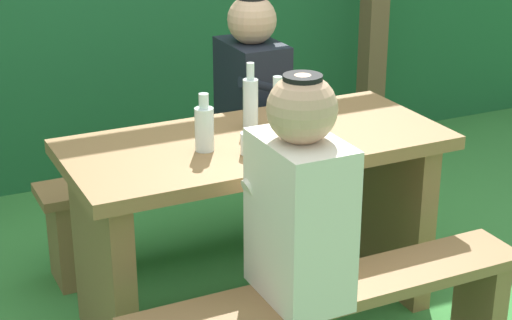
{
  "coord_description": "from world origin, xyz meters",
  "views": [
    {
      "loc": [
        -1.27,
        -2.63,
        1.81
      ],
      "look_at": [
        0.0,
        0.0,
        0.65
      ],
      "focal_mm": 59.85,
      "sensor_mm": 36.0,
      "label": 1
    }
  ],
  "objects_px": {
    "person_black_coat": "(252,85)",
    "bottle_right": "(277,113)",
    "bottle_left": "(251,101)",
    "drinking_glass": "(250,143)",
    "person_white_shirt": "(300,198)",
    "picnic_table": "(256,197)",
    "bench_near": "(332,317)",
    "cell_phone": "(288,146)",
    "bottle_center": "(204,127)",
    "bench_far": "(199,190)"
  },
  "relations": [
    {
      "from": "bench_near",
      "to": "drinking_glass",
      "type": "height_order",
      "value": "drinking_glass"
    },
    {
      "from": "drinking_glass",
      "to": "bottle_right",
      "type": "xyz_separation_m",
      "value": [
        0.17,
        0.12,
        0.05
      ]
    },
    {
      "from": "bottle_center",
      "to": "cell_phone",
      "type": "xyz_separation_m",
      "value": [
        0.28,
        -0.1,
        -0.08
      ]
    },
    {
      "from": "bottle_right",
      "to": "cell_phone",
      "type": "bearing_deg",
      "value": -98.48
    },
    {
      "from": "drinking_glass",
      "to": "bottle_left",
      "type": "xyz_separation_m",
      "value": [
        0.12,
        0.25,
        0.07
      ]
    },
    {
      "from": "bench_far",
      "to": "bottle_right",
      "type": "bearing_deg",
      "value": -82.51
    },
    {
      "from": "bench_near",
      "to": "drinking_glass",
      "type": "bearing_deg",
      "value": 101.2
    },
    {
      "from": "person_white_shirt",
      "to": "bottle_right",
      "type": "relative_size",
      "value": 3.17
    },
    {
      "from": "bottle_left",
      "to": "bottle_right",
      "type": "relative_size",
      "value": 1.1
    },
    {
      "from": "person_white_shirt",
      "to": "bottle_right",
      "type": "bearing_deg",
      "value": 69.49
    },
    {
      "from": "bench_far",
      "to": "bottle_left",
      "type": "distance_m",
      "value": 0.71
    },
    {
      "from": "bottle_left",
      "to": "bottle_center",
      "type": "xyz_separation_m",
      "value": [
        -0.25,
        -0.15,
        -0.02
      ]
    },
    {
      "from": "bench_near",
      "to": "person_black_coat",
      "type": "distance_m",
      "value": 1.26
    },
    {
      "from": "person_white_shirt",
      "to": "person_black_coat",
      "type": "relative_size",
      "value": 1.0
    },
    {
      "from": "bench_near",
      "to": "bench_far",
      "type": "xyz_separation_m",
      "value": [
        0.0,
        1.15,
        0.0
      ]
    },
    {
      "from": "bench_near",
      "to": "person_white_shirt",
      "type": "relative_size",
      "value": 1.95
    },
    {
      "from": "bench_far",
      "to": "cell_phone",
      "type": "height_order",
      "value": "cell_phone"
    },
    {
      "from": "picnic_table",
      "to": "drinking_glass",
      "type": "distance_m",
      "value": 0.32
    },
    {
      "from": "bench_far",
      "to": "bottle_center",
      "type": "xyz_separation_m",
      "value": [
        -0.22,
        -0.61,
        0.52
      ]
    },
    {
      "from": "bench_near",
      "to": "bottle_center",
      "type": "height_order",
      "value": "bottle_center"
    },
    {
      "from": "bottle_left",
      "to": "cell_phone",
      "type": "relative_size",
      "value": 1.79
    },
    {
      "from": "person_black_coat",
      "to": "bottle_right",
      "type": "relative_size",
      "value": 3.17
    },
    {
      "from": "picnic_table",
      "to": "bench_near",
      "type": "distance_m",
      "value": 0.61
    },
    {
      "from": "picnic_table",
      "to": "bottle_right",
      "type": "relative_size",
      "value": 6.17
    },
    {
      "from": "person_black_coat",
      "to": "bottle_left",
      "type": "relative_size",
      "value": 2.87
    },
    {
      "from": "person_white_shirt",
      "to": "bottle_left",
      "type": "xyz_separation_m",
      "value": [
        0.16,
        0.69,
        0.09
      ]
    },
    {
      "from": "bottle_left",
      "to": "drinking_glass",
      "type": "bearing_deg",
      "value": -115.86
    },
    {
      "from": "bench_near",
      "to": "person_white_shirt",
      "type": "xyz_separation_m",
      "value": [
        -0.13,
        0.0,
        0.45
      ]
    },
    {
      "from": "person_black_coat",
      "to": "bottle_right",
      "type": "distance_m",
      "value": 0.62
    },
    {
      "from": "bench_near",
      "to": "bottle_left",
      "type": "relative_size",
      "value": 5.59
    },
    {
      "from": "bench_near",
      "to": "bottle_center",
      "type": "bearing_deg",
      "value": 111.71
    },
    {
      "from": "person_black_coat",
      "to": "bottle_center",
      "type": "relative_size",
      "value": 3.48
    },
    {
      "from": "bench_far",
      "to": "person_black_coat",
      "type": "bearing_deg",
      "value": -0.73
    },
    {
      "from": "bench_near",
      "to": "drinking_glass",
      "type": "xyz_separation_m",
      "value": [
        -0.09,
        0.44,
        0.47
      ]
    },
    {
      "from": "person_white_shirt",
      "to": "person_black_coat",
      "type": "xyz_separation_m",
      "value": [
        0.39,
        1.14,
        0.0
      ]
    },
    {
      "from": "bench_near",
      "to": "bottle_left",
      "type": "distance_m",
      "value": 0.88
    },
    {
      "from": "picnic_table",
      "to": "bench_near",
      "type": "bearing_deg",
      "value": -90.0
    },
    {
      "from": "bench_near",
      "to": "cell_phone",
      "type": "relative_size",
      "value": 10.0
    },
    {
      "from": "person_white_shirt",
      "to": "bench_near",
      "type": "bearing_deg",
      "value": -1.46
    },
    {
      "from": "bench_near",
      "to": "person_white_shirt",
      "type": "height_order",
      "value": "person_white_shirt"
    },
    {
      "from": "bench_far",
      "to": "bottle_right",
      "type": "xyz_separation_m",
      "value": [
        0.08,
        -0.59,
        0.52
      ]
    },
    {
      "from": "person_white_shirt",
      "to": "bottle_center",
      "type": "xyz_separation_m",
      "value": [
        -0.09,
        0.54,
        0.07
      ]
    },
    {
      "from": "picnic_table",
      "to": "bench_far",
      "type": "distance_m",
      "value": 0.61
    },
    {
      "from": "drinking_glass",
      "to": "bottle_center",
      "type": "bearing_deg",
      "value": 142.11
    },
    {
      "from": "bench_far",
      "to": "drinking_glass",
      "type": "xyz_separation_m",
      "value": [
        -0.09,
        -0.71,
        0.47
      ]
    },
    {
      "from": "person_white_shirt",
      "to": "bottle_right",
      "type": "xyz_separation_m",
      "value": [
        0.21,
        0.56,
        0.08
      ]
    },
    {
      "from": "bottle_right",
      "to": "cell_phone",
      "type": "distance_m",
      "value": 0.15
    },
    {
      "from": "person_black_coat",
      "to": "cell_phone",
      "type": "height_order",
      "value": "person_black_coat"
    },
    {
      "from": "drinking_glass",
      "to": "bottle_center",
      "type": "xyz_separation_m",
      "value": [
        -0.13,
        0.1,
        0.05
      ]
    },
    {
      "from": "bottle_center",
      "to": "person_black_coat",
      "type": "bearing_deg",
      "value": 51.89
    }
  ]
}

